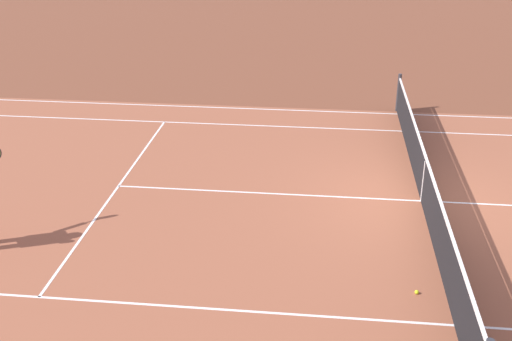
# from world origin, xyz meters

# --- Properties ---
(ground_plane) EXTENTS (60.00, 60.00, 0.00)m
(ground_plane) POSITION_xyz_m (0.00, 0.00, 0.00)
(ground_plane) COLOR brown
(court_slab) EXTENTS (24.20, 11.40, 0.00)m
(court_slab) POSITION_xyz_m (0.00, 0.00, 0.00)
(court_slab) COLOR #935138
(court_slab) RESTS_ON ground_plane
(court_line_markings) EXTENTS (23.85, 11.05, 0.01)m
(court_line_markings) POSITION_xyz_m (0.00, 0.00, 0.00)
(court_line_markings) COLOR white
(court_line_markings) RESTS_ON ground_plane
(tennis_net) EXTENTS (0.10, 11.70, 1.08)m
(tennis_net) POSITION_xyz_m (0.00, 0.00, 0.49)
(tennis_net) COLOR #2D2D33
(tennis_net) RESTS_ON ground_plane
(tennis_ball) EXTENTS (0.07, 0.07, 0.07)m
(tennis_ball) POSITION_xyz_m (0.47, 3.35, 0.03)
(tennis_ball) COLOR #CCE01E
(tennis_ball) RESTS_ON ground_plane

